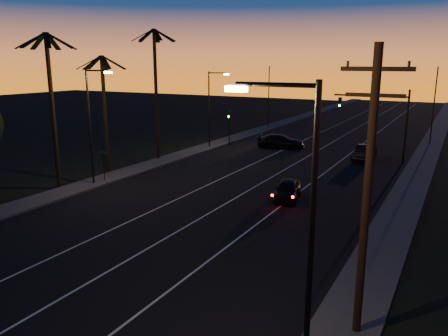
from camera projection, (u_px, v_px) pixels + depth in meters
The scene contains 21 objects.
road at pixel (271, 174), 37.98m from camera, with size 20.00×170.00×0.01m, color black.
sidewalk_left at pixel (167, 160), 43.20m from camera, with size 2.40×170.00×0.16m, color #353533.
sidewalk_right at pixel (410, 190), 32.74m from camera, with size 2.40×170.00×0.16m, color #353533.
lane_stripe_left at pixel (241, 170), 39.38m from camera, with size 0.12×160.00×0.01m, color silver.
lane_stripe_mid at pixel (277, 174), 37.75m from camera, with size 0.12×160.00×0.01m, color silver.
lane_stripe_right at pixel (316, 179), 36.11m from camera, with size 0.12×160.00×0.01m, color silver.
palm_near at pixel (51, 95), 31.98m from camera, with size 4.25×4.16×11.53m.
palm_mid at pixel (104, 100), 37.57m from camera, with size 4.25×4.16×10.03m.
palm_far at pixel (156, 82), 41.90m from camera, with size 4.25×4.16×12.53m.
streetlight_left_near at pixel (92, 118), 33.21m from camera, with size 2.55×0.26×9.00m.
streetlight_left_far at pixel (211, 103), 48.62m from camera, with size 2.55×0.26×8.50m.
streetlight_right_near at pixel (301, 224), 11.28m from camera, with size 2.55×0.26×9.00m.
street_sign at pixel (104, 162), 34.97m from camera, with size 0.70×0.06×2.60m.
utility_pole at pixel (367, 190), 14.27m from camera, with size 2.20×0.28×10.00m.
signal_mast at pixel (381, 112), 42.06m from camera, with size 7.10×0.41×7.00m.
signal_post at pixel (229, 121), 50.26m from camera, with size 0.28×0.37×4.20m.
far_pole_left at pixel (269, 98), 63.39m from camera, with size 0.14×0.14×9.00m, color black.
far_pole_right at pixel (434, 106), 50.56m from camera, with size 0.14×0.14×9.00m, color black.
lead_car at pixel (288, 190), 30.79m from camera, with size 2.46×4.65×1.35m.
right_car at pixel (364, 153), 43.04m from camera, with size 1.70×4.54×1.48m.
cross_car at pixel (280, 141), 49.20m from camera, with size 5.72×3.60×1.54m.
Camera 1 is at (14.06, -4.27, 9.37)m, focal length 35.00 mm.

